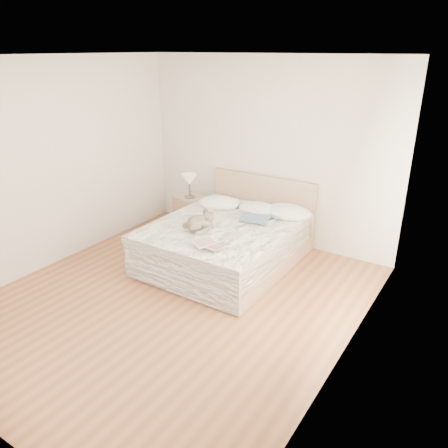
{
  "coord_description": "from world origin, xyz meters",
  "views": [
    {
      "loc": [
        2.92,
        -3.4,
        2.77
      ],
      "look_at": [
        0.03,
        1.05,
        0.62
      ],
      "focal_mm": 35.0,
      "sensor_mm": 36.0,
      "label": 1
    }
  ],
  "objects_px": {
    "childrens_book": "(212,245)",
    "teddy_bear": "(197,227)",
    "bed": "(228,241)",
    "photo_book": "(217,204)",
    "nightstand": "(191,213)",
    "table_lamp": "(189,181)"
  },
  "relations": [
    {
      "from": "bed",
      "to": "table_lamp",
      "type": "xyz_separation_m",
      "value": [
        -1.11,
        0.63,
        0.53
      ]
    },
    {
      "from": "bed",
      "to": "photo_book",
      "type": "height_order",
      "value": "bed"
    },
    {
      "from": "bed",
      "to": "childrens_book",
      "type": "height_order",
      "value": "bed"
    },
    {
      "from": "teddy_bear",
      "to": "photo_book",
      "type": "bearing_deg",
      "value": 119.9
    },
    {
      "from": "table_lamp",
      "to": "photo_book",
      "type": "xyz_separation_m",
      "value": [
        0.65,
        -0.2,
        -0.2
      ]
    },
    {
      "from": "photo_book",
      "to": "teddy_bear",
      "type": "relative_size",
      "value": 0.87
    },
    {
      "from": "bed",
      "to": "photo_book",
      "type": "relative_size",
      "value": 6.67
    },
    {
      "from": "nightstand",
      "to": "table_lamp",
      "type": "bearing_deg",
      "value": -66.29
    },
    {
      "from": "childrens_book",
      "to": "teddy_bear",
      "type": "bearing_deg",
      "value": 166.76
    },
    {
      "from": "nightstand",
      "to": "table_lamp",
      "type": "relative_size",
      "value": 1.47
    },
    {
      "from": "table_lamp",
      "to": "teddy_bear",
      "type": "distance_m",
      "value": 1.46
    },
    {
      "from": "bed",
      "to": "childrens_book",
      "type": "relative_size",
      "value": 5.26
    },
    {
      "from": "table_lamp",
      "to": "bed",
      "type": "bearing_deg",
      "value": -29.53
    },
    {
      "from": "photo_book",
      "to": "teddy_bear",
      "type": "distance_m",
      "value": 0.95
    },
    {
      "from": "nightstand",
      "to": "photo_book",
      "type": "relative_size",
      "value": 1.74
    },
    {
      "from": "bed",
      "to": "nightstand",
      "type": "height_order",
      "value": "bed"
    },
    {
      "from": "table_lamp",
      "to": "teddy_bear",
      "type": "xyz_separation_m",
      "value": [
        0.94,
        -1.1,
        -0.18
      ]
    },
    {
      "from": "table_lamp",
      "to": "childrens_book",
      "type": "bearing_deg",
      "value": -45.34
    },
    {
      "from": "bed",
      "to": "photo_book",
      "type": "distance_m",
      "value": 0.71
    },
    {
      "from": "bed",
      "to": "table_lamp",
      "type": "height_order",
      "value": "bed"
    },
    {
      "from": "photo_book",
      "to": "teddy_bear",
      "type": "height_order",
      "value": "teddy_bear"
    },
    {
      "from": "table_lamp",
      "to": "photo_book",
      "type": "bearing_deg",
      "value": -17.05
    }
  ]
}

